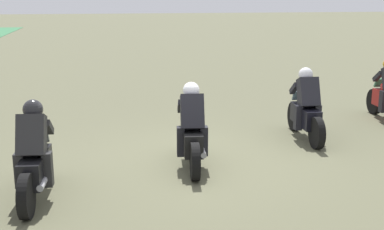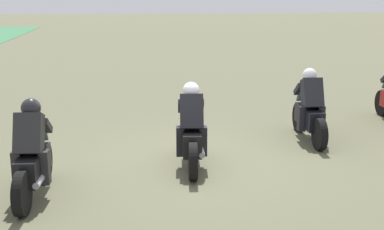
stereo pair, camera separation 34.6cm
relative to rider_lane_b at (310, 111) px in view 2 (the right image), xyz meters
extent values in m
plane|color=#55553E|center=(-1.14, 2.58, -0.62)|extent=(120.00, 120.00, 0.00)
cylinder|color=black|center=(1.90, -2.56, -0.30)|extent=(0.64, 0.16, 0.64)
cylinder|color=black|center=(0.70, -0.02, -0.30)|extent=(0.64, 0.16, 0.64)
cylinder|color=black|center=(-0.70, 0.02, -0.30)|extent=(0.64, 0.16, 0.64)
cube|color=black|center=(0.00, 0.00, -0.12)|extent=(1.11, 0.35, 0.40)
ellipsoid|color=black|center=(0.10, 0.00, 0.18)|extent=(0.49, 0.31, 0.24)
cube|color=red|center=(-0.51, 0.02, -0.10)|extent=(0.06, 0.16, 0.08)
cylinder|color=#A5A5AD|center=(-0.35, -0.15, -0.25)|extent=(0.42, 0.11, 0.10)
cube|color=black|center=(-0.10, 0.00, 0.40)|extent=(0.50, 0.41, 0.66)
sphere|color=silver|center=(0.12, 0.00, 0.74)|extent=(0.31, 0.31, 0.30)
cube|color=slate|center=(0.50, -0.01, 0.22)|extent=(0.16, 0.26, 0.23)
cube|color=black|center=(-0.11, 0.20, -0.12)|extent=(0.18, 0.15, 0.52)
cube|color=black|center=(-0.12, -0.20, -0.12)|extent=(0.18, 0.15, 0.52)
cube|color=black|center=(0.29, 0.17, 0.42)|extent=(0.39, 0.11, 0.31)
cube|color=black|center=(0.28, -0.19, 0.42)|extent=(0.39, 0.11, 0.31)
cylinder|color=black|center=(-0.66, 2.58, -0.30)|extent=(0.65, 0.19, 0.64)
cylinder|color=black|center=(-2.06, 2.69, -0.30)|extent=(0.65, 0.19, 0.64)
cube|color=black|center=(-1.36, 2.63, -0.12)|extent=(1.12, 0.40, 0.40)
ellipsoid|color=black|center=(-1.26, 2.63, 0.18)|extent=(0.50, 0.33, 0.24)
cube|color=red|center=(-1.87, 2.67, -0.10)|extent=(0.07, 0.16, 0.08)
cylinder|color=#A5A5AD|center=(-1.72, 2.50, -0.25)|extent=(0.43, 0.13, 0.10)
cube|color=black|center=(-1.46, 2.64, 0.40)|extent=(0.51, 0.43, 0.66)
sphere|color=silver|center=(-1.24, 2.63, 0.74)|extent=(0.32, 0.32, 0.30)
cube|color=slate|center=(-0.86, 2.60, 0.22)|extent=(0.17, 0.27, 0.23)
cube|color=black|center=(-1.46, 2.84, -0.12)|extent=(0.19, 0.15, 0.52)
cube|color=black|center=(-1.49, 2.44, -0.12)|extent=(0.19, 0.15, 0.52)
cube|color=black|center=(-1.07, 2.79, 0.42)|extent=(0.39, 0.13, 0.31)
cube|color=black|center=(-1.09, 2.43, 0.42)|extent=(0.39, 0.13, 0.31)
cylinder|color=black|center=(-1.77, 5.14, -0.30)|extent=(0.65, 0.18, 0.64)
cylinder|color=black|center=(-3.17, 5.22, -0.30)|extent=(0.65, 0.18, 0.64)
cube|color=black|center=(-2.47, 5.18, -0.12)|extent=(1.12, 0.38, 0.40)
ellipsoid|color=black|center=(-2.37, 5.17, 0.18)|extent=(0.50, 0.33, 0.24)
cube|color=red|center=(-2.98, 5.21, -0.10)|extent=(0.07, 0.16, 0.08)
cylinder|color=#A5A5AD|center=(-2.83, 5.04, -0.25)|extent=(0.42, 0.12, 0.10)
cube|color=#242425|center=(-2.57, 5.18, 0.40)|extent=(0.51, 0.43, 0.66)
sphere|color=#232326|center=(-2.35, 5.17, 0.74)|extent=(0.32, 0.32, 0.30)
cube|color=slate|center=(-1.97, 5.15, 0.22)|extent=(0.17, 0.27, 0.23)
cube|color=#242425|center=(-2.58, 5.38, -0.12)|extent=(0.19, 0.15, 0.52)
cube|color=#242425|center=(-2.60, 4.98, -0.12)|extent=(0.19, 0.15, 0.52)
cube|color=#242425|center=(-2.18, 5.34, 0.42)|extent=(0.39, 0.12, 0.31)
cube|color=#242425|center=(-2.20, 4.98, 0.42)|extent=(0.39, 0.12, 0.31)
camera|label=1|loc=(-10.09, 3.96, 2.47)|focal=48.42mm
camera|label=2|loc=(-10.14, 3.62, 2.47)|focal=48.42mm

